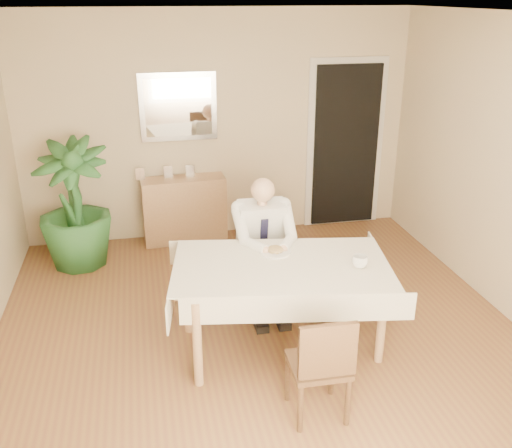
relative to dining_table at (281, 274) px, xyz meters
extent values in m
plane|color=brown|center=(-0.12, 0.04, -0.67)|extent=(5.00, 5.00, 0.00)
plane|color=white|center=(-0.12, 0.04, 1.93)|extent=(5.00, 5.00, 0.00)
cube|color=#CAB38A|center=(-0.12, 2.54, 0.63)|extent=(4.50, 0.02, 2.60)
cube|color=#CAB38A|center=(-0.12, -2.46, 0.63)|extent=(4.50, 0.02, 2.60)
cube|color=beige|center=(-0.12, -2.44, 0.78)|extent=(1.34, 0.02, 1.44)
cube|color=white|center=(-0.12, -2.42, 0.78)|extent=(1.18, 0.02, 1.28)
cube|color=beige|center=(1.43, 2.52, 0.33)|extent=(0.96, 0.03, 2.10)
cube|color=black|center=(1.43, 2.49, 0.33)|extent=(0.80, 0.05, 1.95)
cube|color=silver|center=(-0.57, 2.52, 0.88)|extent=(0.86, 0.03, 0.76)
cube|color=white|center=(-0.57, 2.50, 0.88)|extent=(0.74, 0.02, 0.64)
cube|color=#A48257|center=(0.00, 0.00, 0.05)|extent=(1.73, 1.15, 0.04)
cube|color=beige|center=(0.00, 0.00, 0.08)|extent=(1.84, 1.26, 0.01)
cube|color=beige|center=(0.00, -0.50, -0.03)|extent=(1.68, 0.29, 0.22)
cube|color=beige|center=(0.00, 0.50, -0.03)|extent=(1.68, 0.29, 0.22)
cube|color=beige|center=(-0.85, 0.00, -0.03)|extent=(0.18, 0.99, 0.22)
cube|color=beige|center=(0.85, 0.00, -0.03)|extent=(0.18, 0.99, 0.22)
cylinder|color=#A48257|center=(-0.72, -0.37, -0.32)|extent=(0.07, 0.07, 0.70)
cylinder|color=#A48257|center=(0.72, -0.37, -0.32)|extent=(0.07, 0.07, 0.70)
cylinder|color=#A48257|center=(-0.72, 0.37, -0.32)|extent=(0.07, 0.07, 0.70)
cylinder|color=#A48257|center=(0.72, 0.37, -0.32)|extent=(0.07, 0.07, 0.70)
cube|color=#402B1B|center=(0.00, 0.80, -0.26)|extent=(0.44, 0.44, 0.04)
cube|color=#402B1B|center=(0.00, 0.98, -0.02)|extent=(0.40, 0.08, 0.40)
cylinder|color=#402B1B|center=(-0.17, 0.63, -0.47)|extent=(0.04, 0.04, 0.39)
cylinder|color=#402B1B|center=(0.17, 0.63, -0.47)|extent=(0.04, 0.04, 0.39)
cylinder|color=#402B1B|center=(-0.17, 0.97, -0.47)|extent=(0.04, 0.04, 0.39)
cylinder|color=#402B1B|center=(0.17, 0.97, -0.47)|extent=(0.04, 0.04, 0.39)
cube|color=#402B1B|center=(0.05, -0.84, -0.28)|extent=(0.39, 0.39, 0.04)
cube|color=#402B1B|center=(0.05, -1.01, -0.04)|extent=(0.39, 0.05, 0.39)
cylinder|color=#402B1B|center=(-0.11, -1.00, -0.48)|extent=(0.04, 0.04, 0.37)
cylinder|color=#402B1B|center=(0.22, -1.00, -0.48)|extent=(0.04, 0.04, 0.37)
cylinder|color=#402B1B|center=(-0.11, -0.67, -0.48)|extent=(0.04, 0.04, 0.37)
cylinder|color=#402B1B|center=(0.22, -0.67, -0.48)|extent=(0.04, 0.04, 0.37)
cube|color=white|center=(0.00, 0.76, 0.08)|extent=(0.42, 0.31, 0.55)
cube|color=black|center=(0.00, 0.64, 0.05)|extent=(0.07, 0.08, 0.36)
cylinder|color=tan|center=(0.00, 0.71, 0.37)|extent=(0.09, 0.09, 0.08)
sphere|color=tan|center=(0.00, 0.69, 0.47)|extent=(0.21, 0.21, 0.21)
cube|color=black|center=(-0.10, 0.56, -0.15)|extent=(0.13, 0.42, 0.13)
cube|color=black|center=(0.10, 0.56, -0.15)|extent=(0.13, 0.42, 0.13)
cube|color=black|center=(-0.10, 0.38, -0.44)|extent=(0.11, 0.12, 0.45)
cube|color=black|center=(0.10, 0.38, -0.44)|extent=(0.11, 0.12, 0.45)
cube|color=black|center=(-0.10, 0.32, -0.63)|extent=(0.11, 0.26, 0.07)
cube|color=black|center=(0.10, 0.32, -0.63)|extent=(0.11, 0.26, 0.07)
cylinder|color=white|center=(0.00, 0.22, 0.09)|extent=(0.26, 0.26, 0.02)
ellipsoid|color=olive|center=(0.00, 0.22, 0.11)|extent=(0.14, 0.14, 0.06)
cylinder|color=silver|center=(0.04, 0.16, 0.11)|extent=(0.01, 0.13, 0.01)
cylinder|color=silver|center=(-0.04, 0.16, 0.11)|extent=(0.01, 0.13, 0.01)
imported|color=white|center=(0.58, -0.17, 0.13)|extent=(0.15, 0.15, 0.10)
cube|color=#A48257|center=(-0.57, 2.36, -0.29)|extent=(0.97, 0.37, 0.77)
cube|color=silver|center=(-1.05, 2.40, 0.17)|extent=(0.10, 0.02, 0.14)
cube|color=silver|center=(-0.73, 2.43, 0.17)|extent=(0.10, 0.02, 0.14)
cube|color=silver|center=(-0.48, 2.40, 0.17)|extent=(0.10, 0.02, 0.14)
imported|color=#204F21|center=(-1.74, 1.94, 0.02)|extent=(0.88, 0.88, 1.37)
camera|label=1|loc=(-1.02, -3.91, 2.07)|focal=40.00mm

